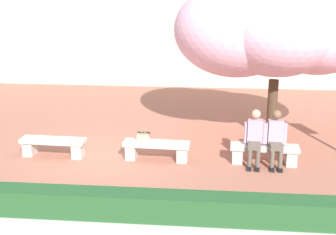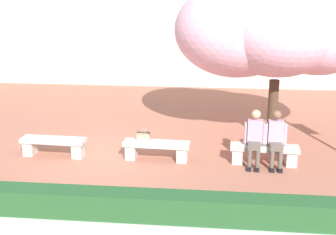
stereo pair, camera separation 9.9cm
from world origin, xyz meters
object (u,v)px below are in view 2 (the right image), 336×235
at_px(stone_bench_center, 157,148).
at_px(person_seated_right, 276,137).
at_px(handbag, 143,136).
at_px(stone_bench_near_west, 54,144).
at_px(cherry_tree_main, 270,31).
at_px(person_seated_left, 255,136).
at_px(stone_bench_near_east, 264,152).

relative_size(stone_bench_center, person_seated_right, 1.23).
relative_size(stone_bench_center, handbag, 4.68).
relative_size(stone_bench_near_west, handbag, 4.68).
height_order(person_seated_right, cherry_tree_main, cherry_tree_main).
xyz_separation_m(person_seated_left, cherry_tree_main, (0.39, 1.84, 2.20)).
bearing_deg(stone_bench_near_east, handbag, 179.79).
relative_size(stone_bench_near_east, person_seated_left, 1.23).
distance_m(stone_bench_center, handbag, 0.42).
distance_m(stone_bench_near_west, person_seated_right, 5.29).
bearing_deg(person_seated_left, handbag, 178.59).
xyz_separation_m(person_seated_left, handbag, (-2.59, 0.06, -0.12)).
bearing_deg(stone_bench_near_east, person_seated_right, -12.97).
height_order(stone_bench_near_east, person_seated_right, person_seated_right).
distance_m(stone_bench_near_east, person_seated_right, 0.47).
xyz_separation_m(stone_bench_near_east, handbag, (-2.83, 0.01, 0.28)).
distance_m(stone_bench_near_west, cherry_tree_main, 6.07).
xyz_separation_m(stone_bench_near_west, person_seated_left, (4.80, -0.05, 0.40)).
distance_m(stone_bench_center, stone_bench_near_east, 2.52).
bearing_deg(handbag, stone_bench_center, -1.91).
height_order(stone_bench_near_east, handbag, handbag).
bearing_deg(stone_bench_near_west, person_seated_left, -0.64).
distance_m(stone_bench_near_east, person_seated_left, 0.47).
xyz_separation_m(stone_bench_near_east, person_seated_right, (0.23, -0.05, 0.40)).
distance_m(stone_bench_near_west, handbag, 2.22).
bearing_deg(stone_bench_near_east, cherry_tree_main, 85.28).
xyz_separation_m(stone_bench_center, person_seated_right, (2.75, -0.05, 0.40)).
bearing_deg(stone_bench_near_east, stone_bench_near_west, 180.00).
bearing_deg(person_seated_right, stone_bench_near_west, 179.42).
bearing_deg(person_seated_right, cherry_tree_main, 92.67).
xyz_separation_m(stone_bench_center, handbag, (-0.32, 0.01, 0.28)).
relative_size(stone_bench_near_west, cherry_tree_main, 0.32).
bearing_deg(stone_bench_near_east, person_seated_left, -167.50).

